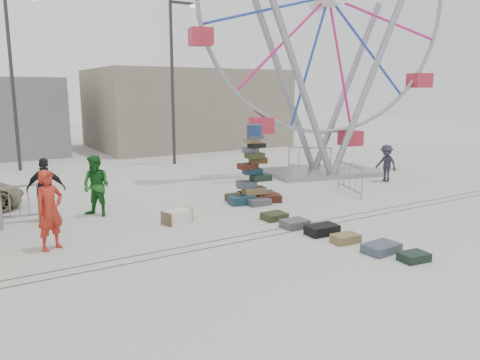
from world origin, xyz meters
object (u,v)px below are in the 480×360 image
suitcase_tower (253,180)px  barricade_dummy_b (0,206)px  barricade_dummy_c (9,204)px  pedestrian_black (46,189)px  ferris_wheel (328,21)px  pedestrian_green (96,186)px  lamp_post_left (14,73)px  steamer_trunk (177,217)px  barricade_wheel_front (350,178)px  pedestrian_red (50,210)px  barricade_wheel_back (310,158)px  lamp_post_right (174,74)px  pedestrian_grey (386,163)px

suitcase_tower → barricade_dummy_b: bearing=-177.1°
barricade_dummy_c → pedestrian_black: 1.07m
ferris_wheel → pedestrian_green: ferris_wheel is taller
lamp_post_left → barricade_dummy_c: lamp_post_left is taller
steamer_trunk → lamp_post_left: bearing=86.0°
pedestrian_green → pedestrian_black: bearing=-138.1°
barricade_wheel_front → pedestrian_green: size_ratio=1.08×
suitcase_tower → pedestrian_black: suitcase_tower is taller
lamp_post_left → pedestrian_black: bearing=-92.7°
suitcase_tower → barricade_dummy_b: suitcase_tower is taller
barricade_dummy_b → barricade_wheel_front: 11.52m
suitcase_tower → pedestrian_red: size_ratio=1.36×
barricade_dummy_b → barricade_wheel_back: bearing=10.8°
steamer_trunk → barricade_wheel_back: bearing=12.8°
suitcase_tower → pedestrian_black: 6.49m
lamp_post_right → pedestrian_red: 13.57m
lamp_post_right → suitcase_tower: size_ratio=3.06×
ferris_wheel → pedestrian_black: size_ratio=7.31×
steamer_trunk → barricade_dummy_c: bearing=132.1°
lamp_post_left → barricade_dummy_c: size_ratio=4.00×
barricade_dummy_b → pedestrian_black: (1.21, -0.18, 0.37)m
suitcase_tower → pedestrian_grey: size_ratio=1.71×
barricade_wheel_back → pedestrian_red: (-12.53, -5.59, 0.41)m
pedestrian_green → pedestrian_black: (-1.36, 0.26, -0.00)m
steamer_trunk → barricade_dummy_b: (-4.31, 2.39, 0.36)m
ferris_wheel → pedestrian_red: ferris_wheel is taller
suitcase_tower → barricade_wheel_front: 3.82m
steamer_trunk → barricade_dummy_c: barricade_dummy_c is taller
pedestrian_black → pedestrian_grey: bearing=-164.6°
ferris_wheel → barricade_dummy_b: bearing=-160.3°
pedestrian_grey → pedestrian_black: bearing=-97.2°
barricade_dummy_c → pedestrian_green: bearing=-3.6°
barricade_dummy_b → barricade_wheel_back: same height
suitcase_tower → pedestrian_grey: 6.62m
suitcase_tower → pedestrian_red: suitcase_tower is taller
steamer_trunk → barricade_wheel_front: bearing=-13.8°
steamer_trunk → ferris_wheel: bearing=7.1°
lamp_post_left → barricade_wheel_front: bearing=-50.4°
steamer_trunk → pedestrian_black: size_ratio=0.43×
suitcase_tower → pedestrian_red: (-6.74, -1.57, 0.23)m
ferris_wheel → pedestrian_black: (-11.91, -1.61, -5.71)m
barricade_dummy_b → pedestrian_grey: 14.26m
lamp_post_left → barricade_wheel_front: 15.66m
steamer_trunk → pedestrian_green: 2.71m
pedestrian_black → suitcase_tower: bearing=-170.3°
suitcase_tower → pedestrian_black: bearing=-177.4°
lamp_post_right → barricade_wheel_front: (2.65, -9.68, -3.93)m
pedestrian_green → suitcase_tower: bearing=42.4°
lamp_post_right → suitcase_tower: bearing=-97.0°
steamer_trunk → barricade_dummy_b: barricade_dummy_b is taller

